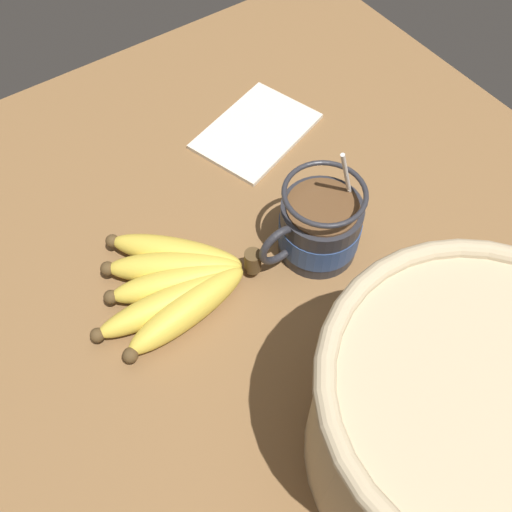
{
  "coord_description": "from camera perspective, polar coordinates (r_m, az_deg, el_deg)",
  "views": [
    {
      "loc": [
        20.35,
        29.18,
        60.99
      ],
      "look_at": [
        -0.0,
        -0.02,
        7.66
      ],
      "focal_mm": 40.0,
      "sensor_mm": 36.0,
      "label": 1
    }
  ],
  "objects": [
    {
      "name": "table",
      "position": [
        0.69,
        0.01,
        -2.84
      ],
      "size": [
        95.29,
        95.29,
        3.03
      ],
      "color": "brown",
      "rests_on": "ground"
    },
    {
      "name": "napkin",
      "position": [
        0.83,
        0.04,
        12.38
      ],
      "size": [
        19.53,
        16.31,
        0.6
      ],
      "color": "beige",
      "rests_on": "table"
    },
    {
      "name": "coffee_mug",
      "position": [
        0.67,
        6.31,
        2.91
      ],
      "size": [
        14.74,
        9.74,
        15.3
      ],
      "color": "#28282D",
      "rests_on": "table"
    },
    {
      "name": "banana_bunch",
      "position": [
        0.66,
        -7.84,
        -2.72
      ],
      "size": [
        20.43,
        17.65,
        4.26
      ],
      "color": "#4C381E",
      "rests_on": "table"
    },
    {
      "name": "woven_basket",
      "position": [
        0.53,
        19.84,
        -15.45
      ],
      "size": [
        26.69,
        26.69,
        18.76
      ],
      "color": "tan",
      "rests_on": "table"
    }
  ]
}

